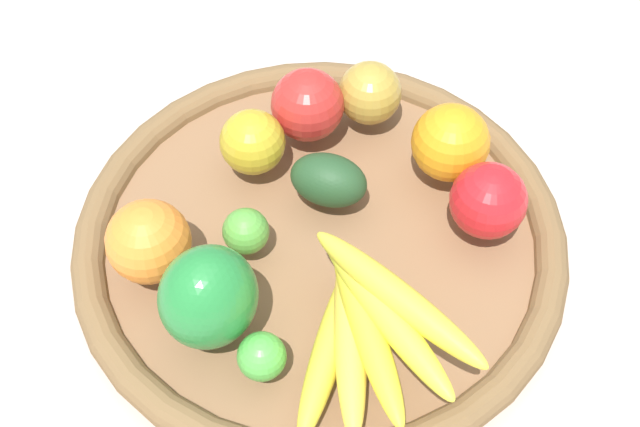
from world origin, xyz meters
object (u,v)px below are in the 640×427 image
at_px(orange_1, 450,143).
at_px(lime_0, 262,356).
at_px(orange_0, 148,242).
at_px(lime_1, 246,231).
at_px(apple_0, 307,105).
at_px(apple_1, 488,201).
at_px(bell_pepper, 208,297).
at_px(banana_bunch, 366,324).
at_px(apple_3, 253,142).
at_px(apple_2, 370,93).
at_px(avocado, 332,181).

bearing_deg(orange_1, lime_0, 64.60).
xyz_separation_m(orange_0, lime_1, (-0.08, -0.04, -0.02)).
height_order(orange_1, lime_1, orange_1).
xyz_separation_m(apple_0, apple_1, (-0.19, 0.08, -0.00)).
distance_m(orange_0, bell_pepper, 0.09).
bearing_deg(bell_pepper, banana_bunch, 129.72).
distance_m(apple_3, apple_2, 0.13).
bearing_deg(orange_0, apple_0, -116.57).
height_order(banana_bunch, bell_pepper, bell_pepper).
bearing_deg(apple_1, banana_bunch, 60.91).
bearing_deg(orange_0, apple_2, -123.92).
distance_m(lime_0, avocado, 0.19).
bearing_deg(apple_0, orange_1, 172.31).
relative_size(apple_3, orange_1, 0.85).
xyz_separation_m(apple_3, apple_1, (-0.23, 0.02, 0.00)).
bearing_deg(lime_1, apple_2, -112.59).
bearing_deg(lime_1, apple_3, -78.34).
bearing_deg(lime_1, orange_0, 28.44).
distance_m(orange_1, bell_pepper, 0.28).
bearing_deg(bell_pepper, apple_1, 162.05).
relative_size(orange_1, apple_1, 1.06).
distance_m(apple_3, orange_0, 0.15).
height_order(apple_0, bell_pepper, bell_pepper).
height_order(orange_0, avocado, orange_0).
height_order(lime_0, orange_0, orange_0).
height_order(apple_2, apple_1, apple_1).
xyz_separation_m(apple_3, apple_0, (-0.04, -0.06, 0.00)).
bearing_deg(avocado, lime_0, 84.97).
xyz_separation_m(lime_0, orange_0, (0.12, -0.08, 0.02)).
bearing_deg(orange_0, apple_1, -158.34).
distance_m(apple_2, orange_1, 0.10).
height_order(orange_1, bell_pepper, bell_pepper).
xyz_separation_m(orange_0, apple_0, (-0.10, -0.20, -0.00)).
bearing_deg(apple_1, bell_pepper, 37.23).
bearing_deg(bell_pepper, apple_3, -140.37).
bearing_deg(lime_0, banana_bunch, -153.19).
distance_m(bell_pepper, apple_1, 0.27).
relative_size(avocado, lime_1, 1.73).
xyz_separation_m(apple_0, apple_2, (-0.06, -0.03, -0.00)).
distance_m(avocado, orange_1, 0.12).
distance_m(avocado, banana_bunch, 0.16).
xyz_separation_m(avocado, orange_1, (-0.10, -0.06, 0.01)).
bearing_deg(orange_0, orange_1, -144.28).
bearing_deg(lime_1, bell_pepper, 87.31).
bearing_deg(banana_bunch, apple_2, -79.92).
relative_size(apple_2, bell_pepper, 0.66).
bearing_deg(lime_0, orange_1, -115.40).
bearing_deg(apple_0, apple_1, 156.82).
height_order(lime_0, apple_0, apple_0).
bearing_deg(bell_pepper, avocado, -167.94).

